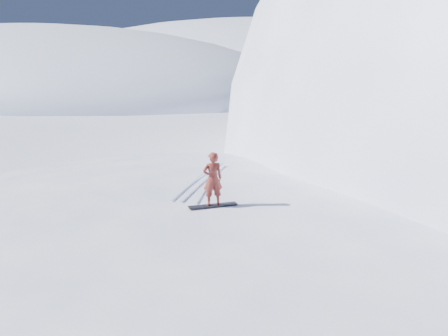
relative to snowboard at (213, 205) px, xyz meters
The scene contains 9 objects.
ground 2.68m from the snowboard, 84.26° to the right, with size 400.00×400.00×0.00m, color white.
near_ridge 3.24m from the snowboard, 58.94° to the left, with size 36.00×28.00×4.80m, color white.
far_ridge_a 91.40m from the snowboard, 139.90° to the left, with size 120.00×70.00×28.00m, color white.
far_ridge_c 115.95m from the snowboard, 110.12° to the left, with size 140.00×90.00×36.00m, color white.
wind_bumps 2.64m from the snowboard, 114.48° to the left, with size 16.00×14.40×1.00m.
snowboard is the anchor object (origin of this frame).
snowboarder 0.94m from the snowboard, ahead, with size 0.68×0.44×1.85m, color maroon.
vapor_plume 58.95m from the snowboard, 143.17° to the left, with size 9.73×7.78×6.81m, color white.
board_tracks 3.36m from the snowboard, 119.87° to the left, with size 1.87×5.95×0.04m.
Camera 1 is at (5.64, -11.78, 7.32)m, focal length 35.00 mm.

